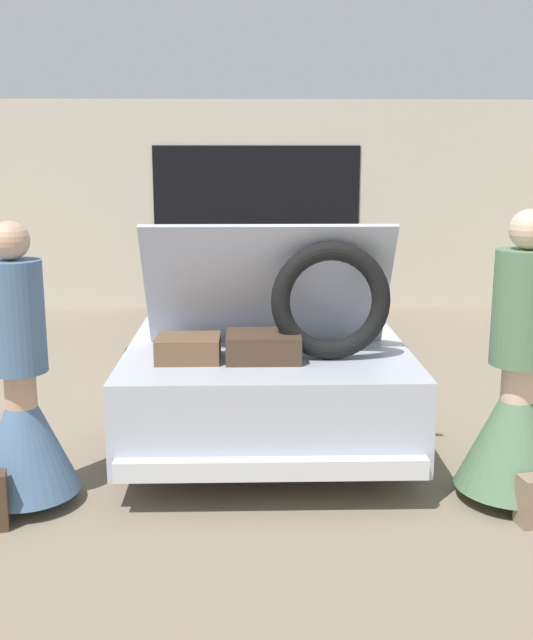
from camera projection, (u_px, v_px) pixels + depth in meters
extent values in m
plane|color=#7F705B|center=(263.00, 390.00, 6.71)|extent=(40.00, 40.00, 0.00)
cube|color=beige|center=(257.00, 205.00, 10.26)|extent=(12.00, 0.12, 2.80)
cube|color=black|center=(257.00, 228.00, 10.25)|extent=(2.80, 0.02, 2.20)
cube|color=#B2B7C6|center=(263.00, 338.00, 6.61)|extent=(1.90, 4.72, 0.59)
cube|color=#1E2328|center=(262.00, 275.00, 6.77)|extent=(1.68, 1.51, 0.46)
cylinder|color=black|center=(178.00, 316.00, 8.03)|extent=(0.18, 0.75, 0.75)
cylinder|color=black|center=(341.00, 315.00, 8.08)|extent=(0.18, 0.75, 0.75)
cylinder|color=black|center=(141.00, 400.00, 5.22)|extent=(0.18, 0.75, 0.75)
cylinder|color=black|center=(392.00, 398.00, 5.27)|extent=(0.18, 0.75, 0.75)
cube|color=silver|center=(271.00, 469.00, 4.30)|extent=(1.81, 0.10, 0.12)
cube|color=#B2B7C6|center=(267.00, 287.00, 4.94)|extent=(1.62, 0.53, 0.87)
cube|color=brown|center=(188.00, 348.00, 4.75)|extent=(0.40, 0.33, 0.16)
cube|color=#473323|center=(263.00, 346.00, 4.76)|extent=(0.47, 0.36, 0.17)
torus|color=black|center=(331.00, 301.00, 4.71)|extent=(0.76, 0.12, 0.76)
cylinder|color=tan|center=(24.00, 438.00, 4.42)|extent=(0.18, 0.18, 0.82)
cone|color=slate|center=(24.00, 432.00, 4.41)|extent=(0.63, 0.63, 0.74)
cylinder|color=slate|center=(15.00, 317.00, 4.26)|extent=(0.33, 0.33, 0.65)
sphere|color=tan|center=(10.00, 241.00, 4.17)|extent=(0.22, 0.22, 0.22)
cylinder|color=beige|center=(515.00, 433.00, 4.46)|extent=(0.20, 0.20, 0.85)
cone|color=#567A56|center=(515.00, 426.00, 4.46)|extent=(0.68, 0.68, 0.76)
cylinder|color=#567A56|center=(524.00, 308.00, 4.30)|extent=(0.36, 0.36, 0.67)
sphere|color=beige|center=(530.00, 229.00, 4.21)|extent=(0.23, 0.23, 0.23)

